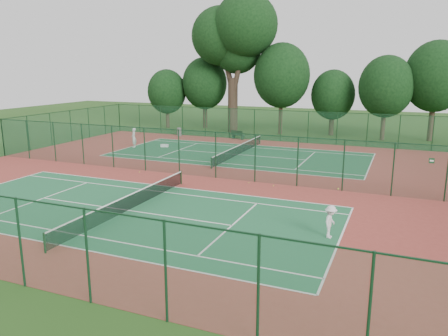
{
  "coord_description": "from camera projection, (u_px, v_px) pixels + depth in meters",
  "views": [
    {
      "loc": [
        14.28,
        -29.02,
        8.05
      ],
      "look_at": [
        3.51,
        -3.13,
        1.6
      ],
      "focal_mm": 35.0,
      "sensor_mm": 36.0,
      "label": 1
    }
  ],
  "objects": [
    {
      "name": "ground",
      "position": [
        197.0,
        176.0,
        33.26
      ],
      "size": [
        120.0,
        120.0,
        0.0
      ],
      "primitive_type": "plane",
      "color": "#224716",
      "rests_on": "ground"
    },
    {
      "name": "red_pad",
      "position": [
        197.0,
        176.0,
        33.26
      ],
      "size": [
        40.0,
        36.0,
        0.01
      ],
      "primitive_type": "cube",
      "color": "maroon",
      "rests_on": "ground"
    },
    {
      "name": "court_near",
      "position": [
        129.0,
        211.0,
        25.16
      ],
      "size": [
        23.77,
        10.97,
        0.01
      ],
      "primitive_type": "cube",
      "color": "#1F643B",
      "rests_on": "red_pad"
    },
    {
      "name": "court_far",
      "position": [
        239.0,
        155.0,
        41.36
      ],
      "size": [
        23.77,
        10.97,
        0.01
      ],
      "primitive_type": "cube",
      "color": "#1B5831",
      "rests_on": "red_pad"
    },
    {
      "name": "fence_north",
      "position": [
        267.0,
        125.0,
        49.06
      ],
      "size": [
        40.0,
        0.09,
        3.5
      ],
      "color": "#1B5131",
      "rests_on": "ground"
    },
    {
      "name": "fence_west",
      "position": [
        3.0,
        137.0,
        40.36
      ],
      "size": [
        0.09,
        36.0,
        3.5
      ],
      "rotation": [
        0.0,
        0.0,
        1.57
      ],
      "color": "#194C2E",
      "rests_on": "ground"
    },
    {
      "name": "fence_divider",
      "position": [
        197.0,
        153.0,
        32.87
      ],
      "size": [
        40.0,
        0.09,
        3.5
      ],
      "color": "#174730",
      "rests_on": "ground"
    },
    {
      "name": "tennis_net_near",
      "position": [
        128.0,
        202.0,
        25.04
      ],
      "size": [
        0.1,
        12.9,
        0.97
      ],
      "color": "#14371B",
      "rests_on": "ground"
    },
    {
      "name": "tennis_net_far",
      "position": [
        239.0,
        149.0,
        41.24
      ],
      "size": [
        0.1,
        12.9,
        0.97
      ],
      "color": "#133519",
      "rests_on": "ground"
    },
    {
      "name": "player_near",
      "position": [
        330.0,
        222.0,
        20.97
      ],
      "size": [
        0.7,
        1.1,
        1.61
      ],
      "primitive_type": "imported",
      "rotation": [
        0.0,
        0.0,
        1.47
      ],
      "color": "white",
      "rests_on": "court_near"
    },
    {
      "name": "player_far",
      "position": [
        134.0,
        138.0,
        44.9
      ],
      "size": [
        0.7,
        0.85,
        2.0
      ],
      "primitive_type": "imported",
      "rotation": [
        0.0,
        0.0,
        -1.21
      ],
      "color": "white",
      "rests_on": "court_far"
    },
    {
      "name": "trash_bin",
      "position": [
        179.0,
        132.0,
        52.68
      ],
      "size": [
        0.7,
        0.7,
        0.98
      ],
      "primitive_type": "cylinder",
      "rotation": [
        0.0,
        0.0,
        0.36
      ],
      "color": "gray",
      "rests_on": "red_pad"
    },
    {
      "name": "bench",
      "position": [
        238.0,
        135.0,
        50.18
      ],
      "size": [
        1.71,
        0.93,
        1.01
      ],
      "rotation": [
        0.0,
        0.0,
        -0.29
      ],
      "color": "black",
      "rests_on": "red_pad"
    },
    {
      "name": "kit_bag",
      "position": [
        164.0,
        146.0,
        45.29
      ],
      "size": [
        0.84,
        0.52,
        0.3
      ],
      "primitive_type": "cube",
      "rotation": [
        0.0,
        0.0,
        0.31
      ],
      "color": "white",
      "rests_on": "red_pad"
    },
    {
      "name": "stray_ball_a",
      "position": [
        273.0,
        186.0,
        30.37
      ],
      "size": [
        0.07,
        0.07,
        0.07
      ],
      "primitive_type": "sphere",
      "color": "#C7DE33",
      "rests_on": "red_pad"
    },
    {
      "name": "stray_ball_b",
      "position": [
        249.0,
        183.0,
        31.15
      ],
      "size": [
        0.07,
        0.07,
        0.07
      ],
      "primitive_type": "sphere",
      "color": "#BDDD33",
      "rests_on": "red_pad"
    },
    {
      "name": "stray_ball_c",
      "position": [
        140.0,
        172.0,
        34.35
      ],
      "size": [
        0.07,
        0.07,
        0.07
      ],
      "primitive_type": "sphere",
      "color": "#C2DB32",
      "rests_on": "red_pad"
    },
    {
      "name": "big_tree",
      "position": [
        235.0,
        35.0,
        53.65
      ],
      "size": [
        11.04,
        8.08,
        16.95
      ],
      "color": "#32241B",
      "rests_on": "ground"
    },
    {
      "name": "evergreen_row",
      "position": [
        285.0,
        133.0,
        54.9
      ],
      "size": [
        39.0,
        5.0,
        12.0
      ],
      "primitive_type": null,
      "color": "black",
      "rests_on": "ground"
    }
  ]
}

